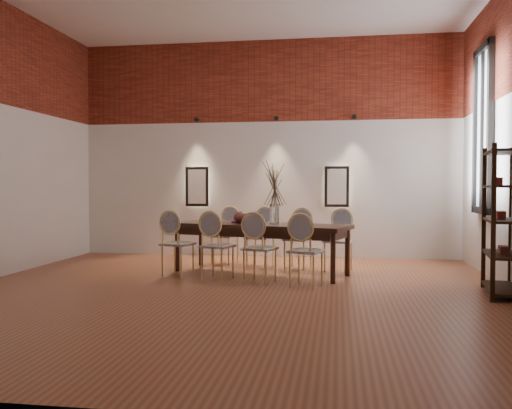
# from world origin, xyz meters

# --- Properties ---
(floor) EXTENTS (7.00, 7.00, 0.02)m
(floor) POSITION_xyz_m (0.00, 0.00, -0.01)
(floor) COLOR #965434
(floor) RESTS_ON ground
(wall_back) EXTENTS (7.00, 0.10, 4.00)m
(wall_back) POSITION_xyz_m (0.00, 3.55, 2.00)
(wall_back) COLOR silver
(wall_back) RESTS_ON ground
(wall_front) EXTENTS (7.00, 0.10, 4.00)m
(wall_front) POSITION_xyz_m (0.00, -3.55, 2.00)
(wall_front) COLOR silver
(wall_front) RESTS_ON ground
(brick_band_back) EXTENTS (7.00, 0.02, 1.50)m
(brick_band_back) POSITION_xyz_m (0.00, 3.48, 3.25)
(brick_band_back) COLOR maroon
(brick_band_back) RESTS_ON ground
(niche_left) EXTENTS (0.36, 0.06, 0.66)m
(niche_left) POSITION_xyz_m (-1.30, 3.45, 1.30)
(niche_left) COLOR #FFEAC6
(niche_left) RESTS_ON wall_back
(niche_right) EXTENTS (0.36, 0.06, 0.66)m
(niche_right) POSITION_xyz_m (1.30, 3.45, 1.30)
(niche_right) COLOR #FFEAC6
(niche_right) RESTS_ON wall_back
(spot_fixture_left) EXTENTS (0.08, 0.10, 0.08)m
(spot_fixture_left) POSITION_xyz_m (-1.30, 3.42, 2.55)
(spot_fixture_left) COLOR black
(spot_fixture_left) RESTS_ON wall_back
(spot_fixture_mid) EXTENTS (0.08, 0.10, 0.08)m
(spot_fixture_mid) POSITION_xyz_m (0.20, 3.42, 2.55)
(spot_fixture_mid) COLOR black
(spot_fixture_mid) RESTS_ON wall_back
(spot_fixture_right) EXTENTS (0.08, 0.10, 0.08)m
(spot_fixture_right) POSITION_xyz_m (1.60, 3.42, 2.55)
(spot_fixture_right) COLOR black
(spot_fixture_right) RESTS_ON wall_back
(window_glass) EXTENTS (0.02, 0.78, 2.38)m
(window_glass) POSITION_xyz_m (3.46, 2.00, 2.15)
(window_glass) COLOR silver
(window_glass) RESTS_ON wall_right
(window_frame) EXTENTS (0.08, 0.90, 2.50)m
(window_frame) POSITION_xyz_m (3.44, 2.00, 2.15)
(window_frame) COLOR black
(window_frame) RESTS_ON wall_right
(window_mullion) EXTENTS (0.06, 0.06, 2.40)m
(window_mullion) POSITION_xyz_m (3.44, 2.00, 2.15)
(window_mullion) COLOR black
(window_mullion) RESTS_ON wall_right
(dining_table) EXTENTS (2.79, 1.59, 0.75)m
(dining_table) POSITION_xyz_m (0.17, 1.52, 0.38)
(dining_table) COLOR #37190F
(dining_table) RESTS_ON floor
(chair_near_a) EXTENTS (0.55, 0.55, 0.94)m
(chair_near_a) POSITION_xyz_m (-0.99, 1.13, 0.47)
(chair_near_a) COLOR #DCC27C
(chair_near_a) RESTS_ON floor
(chair_near_b) EXTENTS (0.55, 0.55, 0.94)m
(chair_near_b) POSITION_xyz_m (-0.35, 0.94, 0.47)
(chair_near_b) COLOR #DCC27C
(chair_near_b) RESTS_ON floor
(chair_near_c) EXTENTS (0.55, 0.55, 0.94)m
(chair_near_c) POSITION_xyz_m (0.28, 0.74, 0.47)
(chair_near_c) COLOR #DCC27C
(chair_near_c) RESTS_ON floor
(chair_near_d) EXTENTS (0.55, 0.55, 0.94)m
(chair_near_d) POSITION_xyz_m (0.91, 0.55, 0.47)
(chair_near_d) COLOR #DCC27C
(chair_near_d) RESTS_ON floor
(chair_far_a) EXTENTS (0.55, 0.55, 0.94)m
(chair_far_a) POSITION_xyz_m (-0.57, 2.48, 0.47)
(chair_far_a) COLOR #DCC27C
(chair_far_a) RESTS_ON floor
(chair_far_b) EXTENTS (0.55, 0.55, 0.94)m
(chair_far_b) POSITION_xyz_m (0.06, 2.29, 0.47)
(chair_far_b) COLOR #DCC27C
(chair_far_b) RESTS_ON floor
(chair_far_c) EXTENTS (0.55, 0.55, 0.94)m
(chair_far_c) POSITION_xyz_m (0.70, 2.09, 0.47)
(chair_far_c) COLOR #DCC27C
(chair_far_c) RESTS_ON floor
(chair_far_d) EXTENTS (0.55, 0.55, 0.94)m
(chair_far_d) POSITION_xyz_m (1.33, 1.90, 0.47)
(chair_far_d) COLOR #DCC27C
(chair_far_d) RESTS_ON floor
(vase) EXTENTS (0.14, 0.14, 0.30)m
(vase) POSITION_xyz_m (0.39, 1.45, 0.90)
(vase) COLOR silver
(vase) RESTS_ON dining_table
(dried_branches) EXTENTS (0.50, 0.50, 0.70)m
(dried_branches) POSITION_xyz_m (0.39, 1.45, 1.35)
(dried_branches) COLOR brown
(dried_branches) RESTS_ON vase
(bowl) EXTENTS (0.24, 0.24, 0.18)m
(bowl) POSITION_xyz_m (-0.12, 1.55, 0.84)
(bowl) COLOR brown
(bowl) RESTS_ON dining_table
(book) EXTENTS (0.30, 0.25, 0.03)m
(book) POSITION_xyz_m (-0.13, 1.64, 0.77)
(book) COLOR #8B2167
(book) RESTS_ON dining_table
(shelving_rack) EXTENTS (0.52, 1.04, 1.80)m
(shelving_rack) POSITION_xyz_m (3.28, 0.38, 0.90)
(shelving_rack) COLOR black
(shelving_rack) RESTS_ON floor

